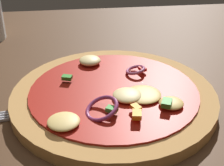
% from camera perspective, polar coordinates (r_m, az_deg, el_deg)
% --- Properties ---
extents(dining_table, '(1.21, 0.87, 0.03)m').
position_cam_1_polar(dining_table, '(0.50, -2.45, -3.79)').
color(dining_table, '#4C301C').
rests_on(dining_table, ground).
extents(pizza, '(0.29, 0.29, 0.04)m').
position_cam_1_polar(pizza, '(0.47, 0.32, -2.25)').
color(pizza, tan).
rests_on(pizza, dining_table).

